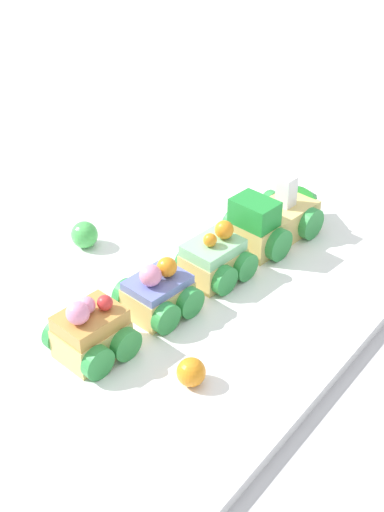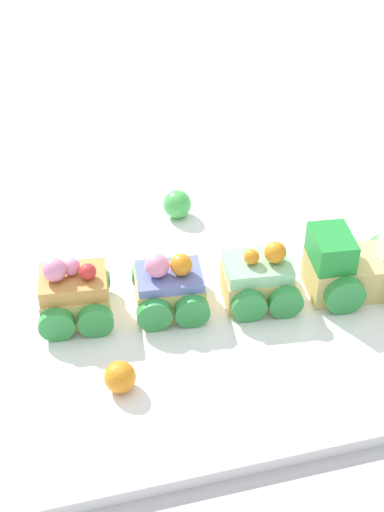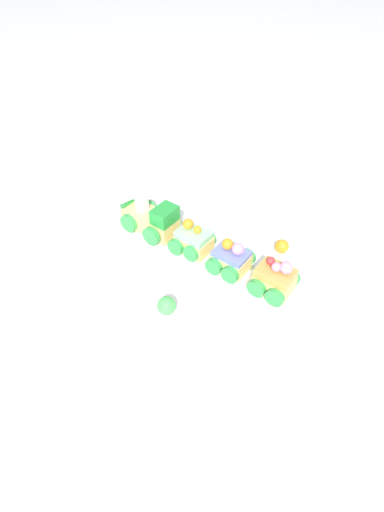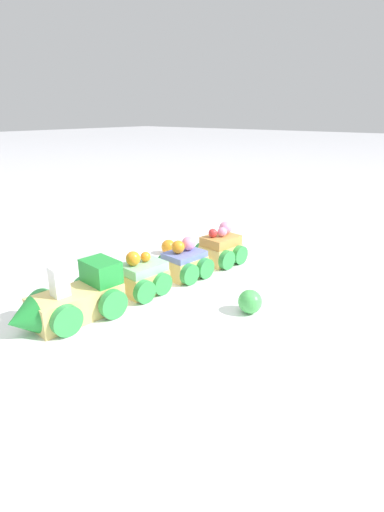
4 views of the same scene
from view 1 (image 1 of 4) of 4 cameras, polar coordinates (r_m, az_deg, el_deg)
ground_plane at (r=0.78m, az=0.10°, el=-1.70°), size 10.00×10.00×0.00m
display_board at (r=0.77m, az=0.10°, el=-1.34°), size 0.74×0.40×0.01m
cake_train_locomotive at (r=0.82m, az=6.91°, el=3.07°), size 0.14×0.08×0.07m
cake_car_mint at (r=0.75m, az=1.89°, el=-0.15°), size 0.07×0.07×0.06m
cake_car_blueberry at (r=0.70m, az=-2.74°, el=-3.02°), size 0.07×0.07×0.06m
cake_car_caramel at (r=0.65m, az=-8.09°, el=-6.09°), size 0.07×0.07×0.07m
gumball_orange at (r=0.62m, az=-0.07°, el=-9.27°), size 0.03×0.03×0.03m
gumball_green at (r=0.80m, az=-8.60°, el=1.70°), size 0.03×0.03×0.03m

